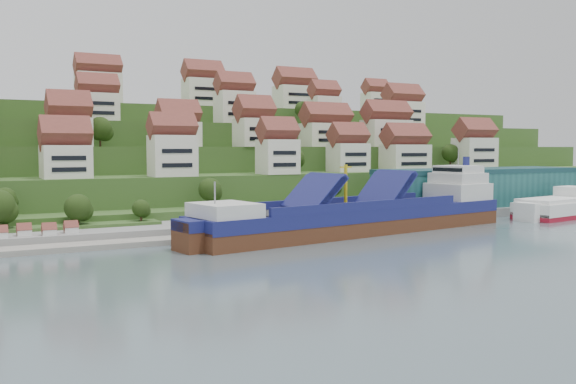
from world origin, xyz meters
TOP-DOWN VIEW (x-y plane):
  - ground at (0.00, 0.00)m, footprint 300.00×300.00m
  - quay at (20.00, 15.00)m, footprint 180.00×14.00m
  - pebble_beach at (-58.00, 12.00)m, footprint 45.00×20.00m
  - hillside at (0.00, 103.55)m, footprint 260.00×128.00m
  - hillside_village at (0.35, 60.99)m, footprint 159.59×63.01m
  - hillside_trees at (-11.04, 44.70)m, footprint 142.17×62.78m
  - warehouse at (52.00, 17.00)m, footprint 60.00×15.00m
  - flagpole at (18.11, 10.00)m, footprint 1.28×0.16m
  - beach_huts at (-60.00, 10.75)m, footprint 14.40×3.70m
  - cargo_ship at (3.78, -0.29)m, footprint 78.06×23.37m
  - second_ship at (64.59, 0.11)m, footprint 29.87×15.01m

SIDE VIEW (x-z plane):
  - ground at x=0.00m, z-range 0.00..0.00m
  - pebble_beach at x=-58.00m, z-range 0.00..1.00m
  - quay at x=20.00m, z-range 0.00..2.20m
  - beach_huts at x=-60.00m, z-range 1.00..3.20m
  - second_ship at x=64.59m, z-range -1.64..6.64m
  - cargo_ship at x=3.78m, z-range -5.28..11.81m
  - flagpole at x=18.11m, z-range 2.88..10.88m
  - warehouse at x=52.00m, z-range 2.20..12.20m
  - hillside at x=0.00m, z-range -4.84..26.16m
  - hillside_trees at x=-11.04m, z-range 1.62..32.00m
  - hillside_village at x=0.35m, z-range 10.10..39.21m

